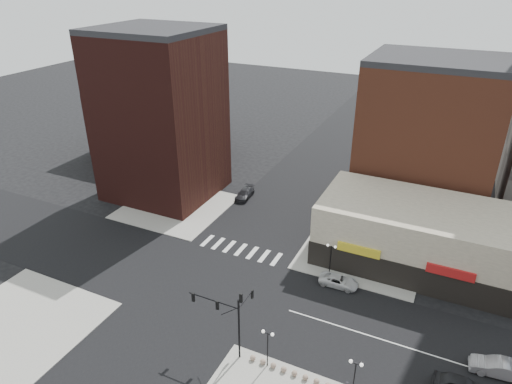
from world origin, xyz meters
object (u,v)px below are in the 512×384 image
at_px(traffic_signal, 231,312).
at_px(white_suv, 339,281).
at_px(street_lamp_ne, 331,252).
at_px(street_lamp_se_a, 268,340).
at_px(dark_sedan_north, 245,194).
at_px(silver_sedan, 499,368).
at_px(street_lamp_se_b, 355,370).

relative_size(traffic_signal, white_suv, 1.71).
bearing_deg(street_lamp_ne, white_suv, -43.31).
bearing_deg(street_lamp_se_a, traffic_signal, 177.43).
bearing_deg(street_lamp_ne, dark_sedan_north, 143.04).
bearing_deg(street_lamp_ne, silver_sedan, -23.02).
xyz_separation_m(silver_sedan, dark_sedan_north, (-36.68, 21.59, -0.11)).
relative_size(street_lamp_ne, silver_sedan, 0.85).
height_order(traffic_signal, silver_sedan, traffic_signal).
bearing_deg(street_lamp_ne, street_lamp_se_a, -93.58).
bearing_deg(traffic_signal, street_lamp_ne, 73.25).
relative_size(street_lamp_se_a, dark_sedan_north, 0.86).
distance_m(street_lamp_ne, silver_sedan, 20.08).
bearing_deg(silver_sedan, street_lamp_ne, -118.13).
bearing_deg(street_lamp_se_a, white_suv, 79.87).
distance_m(street_lamp_se_b, street_lamp_ne, 17.46).
distance_m(street_lamp_se_a, street_lamp_se_b, 8.00).
xyz_separation_m(street_lamp_se_a, silver_sedan, (19.34, 8.21, -2.48)).
distance_m(street_lamp_ne, white_suv, 3.44).
xyz_separation_m(white_suv, silver_sedan, (16.75, -6.29, 0.18)).
xyz_separation_m(street_lamp_se_b, silver_sedan, (11.34, 8.21, -2.48)).
height_order(street_lamp_se_b, street_lamp_ne, same).
xyz_separation_m(traffic_signal, dark_sedan_north, (-13.58, 29.63, -4.26)).
height_order(street_lamp_se_b, white_suv, street_lamp_se_b).
height_order(street_lamp_se_a, street_lamp_se_b, same).
distance_m(traffic_signal, street_lamp_ne, 16.62).
height_order(street_lamp_se_a, street_lamp_ne, same).
xyz_separation_m(street_lamp_se_b, dark_sedan_north, (-25.34, 29.80, -2.59)).
height_order(traffic_signal, white_suv, traffic_signal).
bearing_deg(street_lamp_se_b, dark_sedan_north, 130.38).
distance_m(traffic_signal, silver_sedan, 24.81).
relative_size(street_lamp_se_b, street_lamp_ne, 1.00).
bearing_deg(street_lamp_ne, street_lamp_se_b, -66.37).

